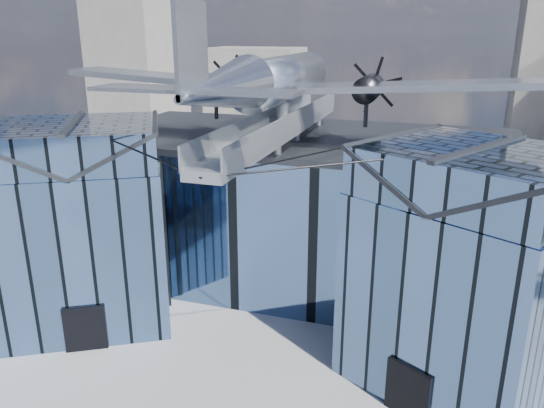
% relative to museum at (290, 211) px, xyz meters
% --- Properties ---
extents(ground_plane, '(120.00, 120.00, 0.00)m').
position_rel_museum_xyz_m(ground_plane, '(-0.00, -5.82, -5.54)').
color(ground_plane, gray).
extents(museum, '(32.88, 24.50, 17.60)m').
position_rel_museum_xyz_m(museum, '(0.00, 0.00, 0.00)').
color(museum, '#476691').
rests_on(museum, ground).
extents(bg_towers, '(77.00, 24.50, 26.00)m').
position_rel_museum_xyz_m(bg_towers, '(1.45, 44.67, 4.47)').
color(bg_towers, gray).
rests_on(bg_towers, ground).
extents(tree_side_w, '(3.56, 3.56, 4.73)m').
position_rel_museum_xyz_m(tree_side_w, '(-21.84, 6.16, -2.34)').
color(tree_side_w, '#372016').
rests_on(tree_side_w, ground).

